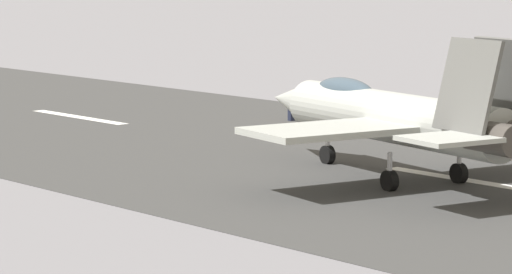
% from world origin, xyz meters
% --- Properties ---
extents(ground_plane, '(400.00, 400.00, 0.00)m').
position_xyz_m(ground_plane, '(0.00, 0.00, 0.00)').
color(ground_plane, slate).
extents(runway_strip, '(240.00, 26.00, 0.02)m').
position_xyz_m(runway_strip, '(-0.02, 0.00, 0.01)').
color(runway_strip, '#3B3B3B').
rests_on(runway_strip, ground).
extents(fighter_jet, '(16.53, 13.58, 5.63)m').
position_xyz_m(fighter_jet, '(1.20, 1.96, 2.44)').
color(fighter_jet, '#ABAFA9').
rests_on(fighter_jet, ground).
extents(crew_person, '(0.33, 0.70, 1.61)m').
position_xyz_m(crew_person, '(17.07, -7.38, 0.80)').
color(crew_person, '#1E2338').
rests_on(crew_person, ground).
extents(marker_cone_mid, '(0.44, 0.44, 0.55)m').
position_xyz_m(marker_cone_mid, '(9.69, -12.26, 0.28)').
color(marker_cone_mid, orange).
rests_on(marker_cone_mid, ground).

